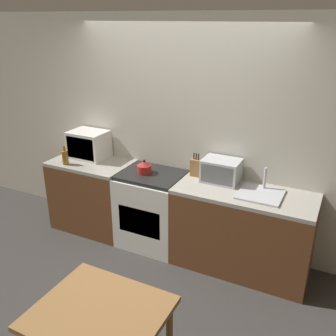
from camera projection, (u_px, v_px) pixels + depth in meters
ground_plane at (130, 291)px, 3.74m from camera, size 16.00×16.00×0.00m
wall_back at (183, 134)px, 4.26m from camera, size 10.00×0.06×2.60m
counter_left_run at (93, 194)px, 4.74m from camera, size 0.98×0.62×0.90m
counter_right_run at (242, 231)px, 3.94m from camera, size 1.43×0.62×0.90m
stove_range at (152, 209)px, 4.39m from camera, size 0.72×0.62×0.90m
kettle at (144, 167)px, 4.21m from camera, size 0.16×0.16×0.16m
microwave at (89, 145)px, 4.64m from camera, size 0.45×0.35×0.34m
bottle at (65, 157)px, 4.45m from camera, size 0.07×0.07×0.23m
knife_block at (196, 167)px, 4.13m from camera, size 0.11×0.09×0.26m
toaster_oven at (221, 171)px, 3.97m from camera, size 0.40×0.29×0.25m
sink_basin at (261, 193)px, 3.71m from camera, size 0.43×0.41×0.24m
dining_table at (100, 322)px, 2.51m from camera, size 0.86×0.74×0.74m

